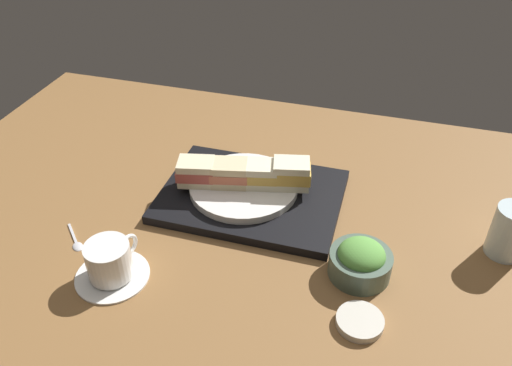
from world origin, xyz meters
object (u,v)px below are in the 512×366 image
Objects in this scene: sandwich_nearmost at (291,174)px; salad_bowl at (360,261)px; sandwich_inner_near at (259,174)px; drinking_glass at (510,232)px; sandwich_plate at (244,186)px; small_sauce_dish at (360,322)px; sandwich_inner_far at (228,173)px; coffee_cup at (110,263)px; sandwich_farmost at (196,172)px; teaspoon at (76,242)px.

sandwich_nearmost is 0.80× the size of salad_bowl.
sandwich_inner_near is 49.49cm from drinking_glass.
small_sauce_dish is at bearing 136.41° from sandwich_plate.
sandwich_inner_far is 1.13× the size of small_sauce_dish.
sandwich_inner_near reaches higher than coffee_cup.
sandwich_inner_near is at bearing -166.95° from sandwich_farmost.
sandwich_inner_near is 0.96× the size of sandwich_farmost.
sandwich_farmost is at bearing 13.05° from sandwich_nearmost.
sandwich_plate is 2.59× the size of sandwich_inner_far.
drinking_glass is 1.32× the size of small_sauce_dish.
small_sauce_dish is (-18.77, 29.48, -5.90)cm from sandwich_nearmost.
sandwich_plate is at bearing -2.63° from drinking_glass.
sandwich_inner_near is at bearing -3.68° from drinking_glass.
sandwich_plate is 33.09cm from coffee_cup.
sandwich_nearmost is 45.27cm from teaspoon.
coffee_cup is 1.69× the size of small_sauce_dish.
sandwich_farmost reaches higher than coffee_cup.
sandwich_nearmost is at bearing -129.35° from coffee_cup.
sandwich_plate is 2.57× the size of sandwich_nearmost.
coffee_cup is at bearing 57.29° from sandwich_inner_near.
drinking_glass reaches higher than salad_bowl.
sandwich_farmost reaches higher than sandwich_inner_far.
salad_bowl is at bearing 27.40° from drinking_glass.
sandwich_inner_near is 1.09× the size of small_sauce_dish.
salad_bowl is 44.83cm from coffee_cup.
teaspoon is at bearing 50.69° from sandwich_farmost.
sandwich_plate is at bearing -43.59° from small_sauce_dish.
small_sauce_dish is at bearing 98.09° from salad_bowl.
sandwich_farmost is 39.26cm from salad_bowl.
sandwich_inner_far reaches higher than coffee_cup.
small_sauce_dish is (-1.63, 11.47, -2.51)cm from salad_bowl.
sandwich_inner_far is 0.79× the size of salad_bowl.
drinking_glass is at bearing -134.16° from small_sauce_dish.
sandwich_nearmost is 1.28× the size of teaspoon.
sandwich_nearmost reaches higher than coffee_cup.
sandwich_inner_far reaches higher than sandwich_plate.
sandwich_inner_near is 29.02cm from salad_bowl.
salad_bowl is 1.59× the size of teaspoon.
salad_bowl is 1.08× the size of drinking_glass.
sandwich_nearmost reaches higher than teaspoon.
sandwich_inner_far is 6.71cm from sandwich_farmost.
sandwich_nearmost is at bearing -166.95° from sandwich_inner_far.
coffee_cup is (15.86, 29.03, 0.56)cm from sandwich_plate.
drinking_glass reaches higher than sandwich_inner_near.
sandwich_nearmost is 1.01× the size of sandwich_farmost.
teaspoon is at bearing 34.78° from sandwich_nearmost.
sandwich_inner_far is 0.67× the size of coffee_cup.
drinking_glass is (-68.50, -26.61, 1.85)cm from coffee_cup.
salad_bowl is at bearing 149.71° from sandwich_plate.
sandwich_inner_far reaches higher than small_sauce_dish.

